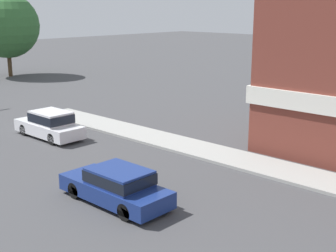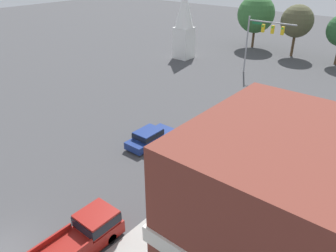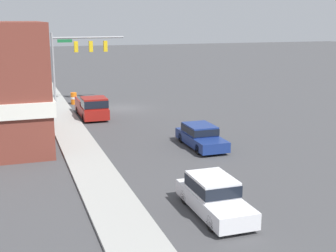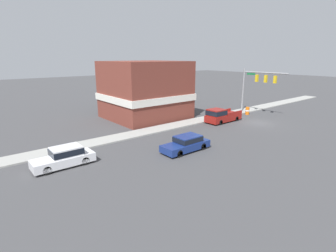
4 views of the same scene
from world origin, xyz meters
The scene contains 8 objects.
far_signal_assembly centered at (-2.99, 38.71, 5.79)m, with size 6.69×0.49×7.90m.
car_lead centered at (-1.81, 14.55, 0.75)m, with size 1.84×4.81×1.43m.
car_oncoming centered at (1.77, 24.53, 0.82)m, with size 1.78×4.74×1.58m.
pickup_truck_parked centered at (3.29, 3.43, 0.93)m, with size 2.02×5.43×1.89m.
corner_brick_building centered at (12.21, 9.46, 3.87)m, with size 9.92×10.62×7.95m.
church_steeple centered at (-16.52, 39.15, 5.84)m, with size 2.95×2.95×11.15m.
backdrop_tree_left_far centered at (-11.02, 53.31, 5.94)m, with size 6.60×6.60×9.25m.
backdrop_tree_left_mid centered at (-3.06, 51.85, 5.73)m, with size 5.21×5.21×8.36m.
Camera 2 is at (15.67, -4.14, 15.02)m, focal length 35.00 mm.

